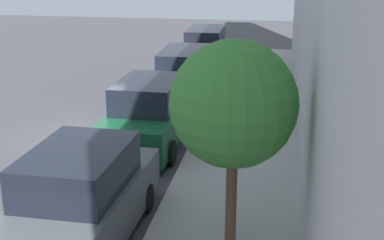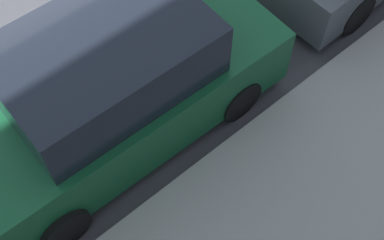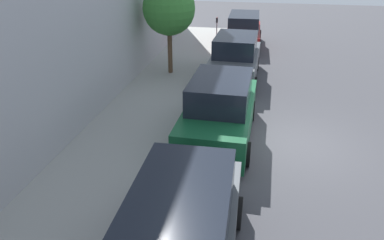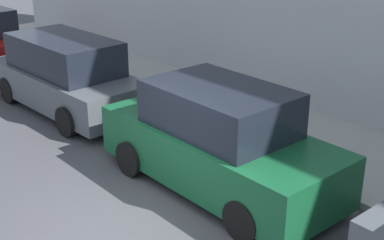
% 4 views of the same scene
% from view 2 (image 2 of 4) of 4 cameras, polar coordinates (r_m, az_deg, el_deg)
% --- Properties ---
extents(ground_plane, '(60.00, 60.00, 0.00)m').
position_cam_2_polar(ground_plane, '(9.19, -16.22, 8.55)').
color(ground_plane, '#424247').
extents(parked_suv_third, '(2.08, 4.84, 1.98)m').
position_cam_2_polar(parked_suv_third, '(7.12, -8.63, 3.13)').
color(parked_suv_third, '#14512D').
rests_on(parked_suv_third, ground_plane).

